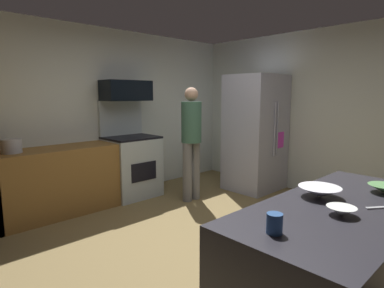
# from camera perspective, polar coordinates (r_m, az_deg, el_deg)

# --- Properties ---
(ground_plane) EXTENTS (5.20, 4.80, 0.02)m
(ground_plane) POSITION_cam_1_polar(r_m,az_deg,el_deg) (3.66, 3.22, -17.20)
(ground_plane) COLOR olive
(wall_back) EXTENTS (5.20, 0.12, 2.60)m
(wall_back) POSITION_cam_1_polar(r_m,az_deg,el_deg) (5.19, -15.87, 5.24)
(wall_back) COLOR silver
(wall_back) RESTS_ON ground
(wall_right) EXTENTS (0.12, 4.80, 2.60)m
(wall_right) POSITION_cam_1_polar(r_m,az_deg,el_deg) (5.44, 22.14, 5.07)
(wall_right) COLOR silver
(wall_right) RESTS_ON ground
(lower_cabinet_run) EXTENTS (2.40, 0.60, 0.90)m
(lower_cabinet_run) POSITION_cam_1_polar(r_m,az_deg,el_deg) (4.63, -23.26, -6.22)
(lower_cabinet_run) COLOR olive
(lower_cabinet_run) RESTS_ON ground
(oven_range) EXTENTS (0.76, 0.65, 1.50)m
(oven_range) POSITION_cam_1_polar(r_m,az_deg,el_deg) (5.12, -10.78, -3.52)
(oven_range) COLOR #B5C1C1
(oven_range) RESTS_ON ground
(microwave) EXTENTS (0.74, 0.38, 0.31)m
(microwave) POSITION_cam_1_polar(r_m,az_deg,el_deg) (5.08, -11.69, 9.34)
(microwave) COLOR black
(microwave) RESTS_ON oven_range
(refrigerator) EXTENTS (0.88, 0.79, 1.92)m
(refrigerator) POSITION_cam_1_polar(r_m,az_deg,el_deg) (5.46, 11.26, 1.96)
(refrigerator) COLOR #B1B4C8
(refrigerator) RESTS_ON ground
(person_cook) EXTENTS (0.31, 0.30, 1.70)m
(person_cook) POSITION_cam_1_polar(r_m,az_deg,el_deg) (4.75, -0.11, 1.10)
(person_cook) COLOR slate
(person_cook) RESTS_ON ground
(counter_island) EXTENTS (1.80, 0.80, 0.90)m
(counter_island) POSITION_cam_1_polar(r_m,az_deg,el_deg) (2.46, 24.75, -19.77)
(counter_island) COLOR #29282E
(counter_island) RESTS_ON ground
(mixing_bowl_large) EXTENTS (0.22, 0.22, 0.06)m
(mixing_bowl_large) POSITION_cam_1_polar(r_m,az_deg,el_deg) (2.68, 31.20, -6.89)
(mixing_bowl_large) COLOR #5D9555
(mixing_bowl_large) RESTS_ON counter_island
(mixing_bowl_small) EXTENTS (0.28, 0.28, 0.07)m
(mixing_bowl_small) POSITION_cam_1_polar(r_m,az_deg,el_deg) (2.38, 21.86, -7.95)
(mixing_bowl_small) COLOR white
(mixing_bowl_small) RESTS_ON counter_island
(mixing_bowl_prep) EXTENTS (0.17, 0.17, 0.05)m
(mixing_bowl_prep) POSITION_cam_1_polar(r_m,az_deg,el_deg) (2.08, 25.17, -10.81)
(mixing_bowl_prep) COLOR white
(mixing_bowl_prep) RESTS_ON counter_island
(mug_coffee) EXTENTS (0.08, 0.08, 0.10)m
(mug_coffee) POSITION_cam_1_polar(r_m,az_deg,el_deg) (1.71, 14.55, -13.60)
(mug_coffee) COLOR #2C528C
(mug_coffee) RESTS_ON counter_island
(knife_chef) EXTENTS (0.19, 0.14, 0.01)m
(knife_chef) POSITION_cam_1_polar(r_m,az_deg,el_deg) (2.33, 30.80, -9.73)
(knife_chef) COLOR #B7BABF
(knife_chef) RESTS_ON counter_island
(stock_pot) EXTENTS (0.23, 0.23, 0.17)m
(stock_pot) POSITION_cam_1_polar(r_m,az_deg,el_deg) (4.39, -29.62, -0.33)
(stock_pot) COLOR #AFB0B6
(stock_pot) RESTS_ON lower_cabinet_run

